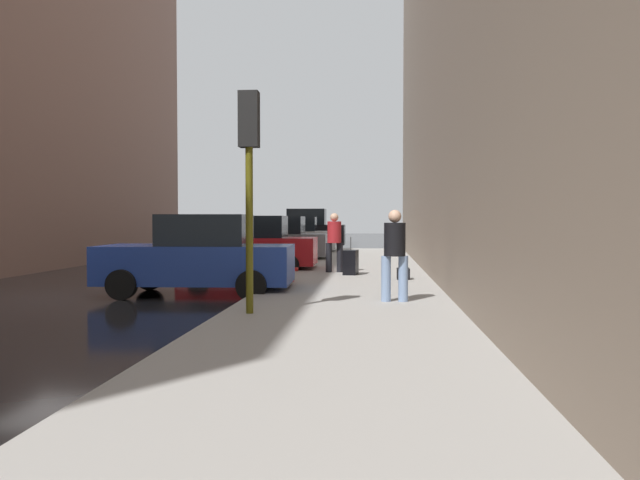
{
  "coord_description": "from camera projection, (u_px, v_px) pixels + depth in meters",
  "views": [
    {
      "loc": [
        6.52,
        -12.73,
        1.69
      ],
      "look_at": [
        4.83,
        6.74,
        1.03
      ],
      "focal_mm": 35.0,
      "sensor_mm": 36.0,
      "label": 1
    }
  ],
  "objects": [
    {
      "name": "ground_plane",
      "position": [
        68.0,
        298.0,
        13.3
      ],
      "size": [
        120.0,
        120.0,
        0.0
      ],
      "primitive_type": "plane",
      "color": "black"
    },
    {
      "name": "sidewalk",
      "position": [
        348.0,
        298.0,
        12.78
      ],
      "size": [
        4.0,
        40.0,
        0.15
      ],
      "primitive_type": "cube",
      "color": "gray",
      "rests_on": "ground_plane"
    },
    {
      "name": "parked_blue_sedan",
      "position": [
        199.0,
        257.0,
        13.82
      ],
      "size": [
        4.26,
        2.18,
        1.79
      ],
      "color": "navy",
      "rests_on": "ground_plane"
    },
    {
      "name": "parked_red_hatchback",
      "position": [
        250.0,
        246.0,
        19.54
      ],
      "size": [
        4.24,
        2.13,
        1.79
      ],
      "color": "#B2191E",
      "rests_on": "ground_plane"
    },
    {
      "name": "parked_gray_coupe",
      "position": [
        275.0,
        240.0,
        24.48
      ],
      "size": [
        4.2,
        2.07,
        1.79
      ],
      "color": "slate",
      "rests_on": "ground_plane"
    },
    {
      "name": "parked_silver_sedan",
      "position": [
        293.0,
        237.0,
        29.82
      ],
      "size": [
        4.25,
        2.16,
        1.79
      ],
      "color": "#B7BABF",
      "rests_on": "ground_plane"
    },
    {
      "name": "parked_black_suv",
      "position": [
        304.0,
        231.0,
        34.52
      ],
      "size": [
        4.61,
        2.08,
        2.25
      ],
      "color": "black",
      "rests_on": "ground_plane"
    },
    {
      "name": "fire_hydrant",
      "position": [
        290.0,
        267.0,
        15.32
      ],
      "size": [
        0.42,
        0.22,
        0.7
      ],
      "color": "red",
      "rests_on": "sidewalk"
    },
    {
      "name": "traffic_light",
      "position": [
        249.0,
        153.0,
        10.09
      ],
      "size": [
        0.32,
        0.32,
        3.6
      ],
      "color": "#514C0F",
      "rests_on": "sidewalk"
    },
    {
      "name": "pedestrian_in_red_jacket",
      "position": [
        334.0,
        239.0,
        17.99
      ],
      "size": [
        0.52,
        0.47,
        1.71
      ],
      "color": "black",
      "rests_on": "sidewalk"
    },
    {
      "name": "pedestrian_in_jeans",
      "position": [
        395.0,
        250.0,
        11.6
      ],
      "size": [
        0.5,
        0.41,
        1.71
      ],
      "color": "#728CB2",
      "rests_on": "sidewalk"
    },
    {
      "name": "rolling_suitcase",
      "position": [
        351.0,
        262.0,
        17.25
      ],
      "size": [
        0.43,
        0.6,
        1.04
      ],
      "color": "black",
      "rests_on": "sidewalk"
    },
    {
      "name": "duffel_bag",
      "position": [
        403.0,
        274.0,
        15.93
      ],
      "size": [
        0.32,
        0.44,
        0.28
      ],
      "color": "black",
      "rests_on": "sidewalk"
    }
  ]
}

